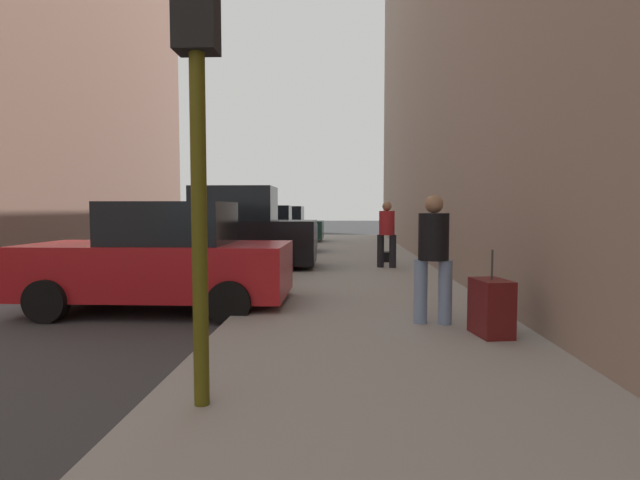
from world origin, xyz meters
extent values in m
plane|color=#38383A|center=(0.00, 0.00, 0.00)|extent=(120.00, 120.00, 0.00)
cube|color=gray|center=(6.00, 0.00, 0.07)|extent=(4.00, 40.00, 0.15)
cube|color=#B2191E|center=(2.60, -1.25, 0.69)|extent=(4.20, 1.85, 0.84)
cube|color=black|center=(2.80, -1.25, 1.44)|extent=(1.89, 1.57, 0.70)
cylinder|color=black|center=(1.24, -0.33, 0.32)|extent=(0.64, 0.22, 0.64)
cylinder|color=black|center=(1.23, -2.17, 0.32)|extent=(0.64, 0.22, 0.64)
cylinder|color=black|center=(3.97, -0.33, 0.32)|extent=(0.64, 0.22, 0.64)
cylinder|color=black|center=(3.96, -2.17, 0.32)|extent=(0.64, 0.22, 0.64)
cube|color=black|center=(2.60, 3.62, 0.82)|extent=(4.62, 1.90, 1.10)
cube|color=black|center=(2.80, 3.62, 1.80)|extent=(2.09, 1.59, 0.90)
cylinder|color=black|center=(1.09, 4.52, 0.32)|extent=(0.64, 0.23, 0.64)
cylinder|color=black|center=(1.12, 2.68, 0.32)|extent=(0.64, 0.23, 0.64)
cylinder|color=black|center=(4.08, 4.55, 0.32)|extent=(0.64, 0.23, 0.64)
cylinder|color=black|center=(4.11, 2.71, 0.32)|extent=(0.64, 0.23, 0.64)
cube|color=navy|center=(2.60, 8.47, 0.69)|extent=(4.26, 1.98, 0.84)
cube|color=black|center=(2.80, 8.47, 1.44)|extent=(1.94, 1.63, 0.70)
cylinder|color=black|center=(1.21, 9.34, 0.32)|extent=(0.65, 0.24, 0.64)
cylinder|color=black|center=(1.27, 7.50, 0.32)|extent=(0.65, 0.24, 0.64)
cylinder|color=black|center=(3.93, 9.43, 0.32)|extent=(0.65, 0.24, 0.64)
cylinder|color=black|center=(3.99, 7.59, 0.32)|extent=(0.65, 0.24, 0.64)
cube|color=#193828|center=(2.60, 14.07, 0.69)|extent=(4.22, 1.89, 0.84)
cube|color=black|center=(2.80, 14.07, 1.44)|extent=(1.91, 1.59, 0.70)
cylinder|color=black|center=(1.25, 15.00, 0.32)|extent=(0.64, 0.23, 0.64)
cylinder|color=black|center=(1.22, 13.16, 0.32)|extent=(0.64, 0.23, 0.64)
cylinder|color=black|center=(3.98, 14.97, 0.32)|extent=(0.64, 0.23, 0.64)
cylinder|color=black|center=(3.95, 13.13, 0.32)|extent=(0.64, 0.23, 0.64)
cylinder|color=red|center=(4.45, 3.66, 0.43)|extent=(0.22, 0.22, 0.55)
sphere|color=red|center=(4.45, 3.66, 0.76)|extent=(0.20, 0.20, 0.20)
cylinder|color=red|center=(4.29, 3.66, 0.45)|extent=(0.10, 0.09, 0.09)
cylinder|color=red|center=(4.61, 3.66, 0.45)|extent=(0.10, 0.09, 0.09)
cylinder|color=#514C0F|center=(4.50, -5.49, 1.95)|extent=(0.12, 0.12, 3.60)
sphere|color=green|center=(4.50, -5.35, 3.02)|extent=(0.14, 0.14, 0.14)
cylinder|color=#728CB2|center=(6.65, -2.60, 0.57)|extent=(0.20, 0.20, 0.85)
cylinder|color=#728CB2|center=(6.96, -2.65, 0.57)|extent=(0.20, 0.20, 0.85)
cylinder|color=black|center=(6.80, -2.62, 1.31)|extent=(0.45, 0.45, 0.62)
sphere|color=#997051|center=(6.80, -2.62, 1.74)|extent=(0.24, 0.24, 0.24)
cylinder|color=black|center=(6.91, 3.67, 0.57)|extent=(0.22, 0.22, 0.85)
cylinder|color=black|center=(6.60, 3.76, 0.57)|extent=(0.22, 0.22, 0.85)
cylinder|color=#A51E23|center=(6.75, 3.71, 1.31)|extent=(0.50, 0.50, 0.62)
sphere|color=#997051|center=(6.75, 3.71, 1.74)|extent=(0.24, 0.24, 0.24)
cube|color=#591414|center=(7.39, -3.23, 0.49)|extent=(0.45, 0.61, 0.68)
cylinder|color=#333333|center=(7.39, -3.23, 1.01)|extent=(0.02, 0.02, 0.36)
cube|color=black|center=(6.81, 5.16, 0.29)|extent=(0.32, 0.44, 0.28)
camera|label=1|loc=(5.59, -9.26, 1.68)|focal=28.00mm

